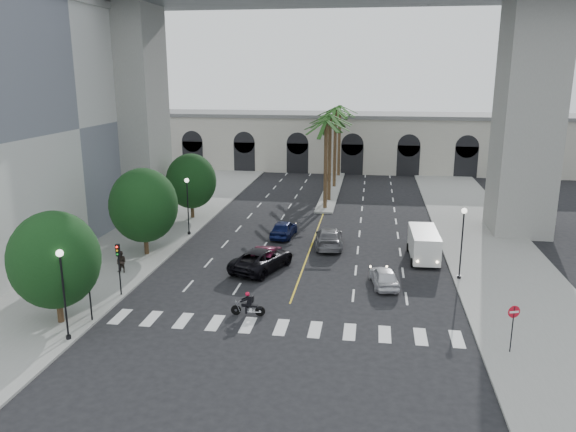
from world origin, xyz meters
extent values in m
plane|color=black|center=(0.00, 0.00, 0.00)|extent=(140.00, 140.00, 0.00)
cube|color=gray|center=(-15.00, 15.00, 0.07)|extent=(8.00, 100.00, 0.15)
cube|color=gray|center=(15.00, 15.00, 0.07)|extent=(8.00, 100.00, 0.15)
cube|color=gray|center=(0.00, 38.00, 0.10)|extent=(2.00, 24.00, 0.20)
cube|color=#B6B1A4|center=(0.00, 55.00, 4.00)|extent=(70.00, 10.00, 8.00)
cube|color=slate|center=(0.00, 55.00, 8.25)|extent=(71.00, 10.50, 0.50)
cube|color=gray|center=(18.50, 22.00, 10.40)|extent=(5.00, 6.00, 20.80)
cube|color=gray|center=(-18.50, 22.00, 10.40)|extent=(5.00, 6.00, 20.80)
cylinder|color=#47331E|center=(0.00, 28.00, 4.75)|extent=(0.40, 0.40, 9.50)
cylinder|color=#47331E|center=(0.10, 32.00, 4.90)|extent=(0.40, 0.40, 9.80)
cylinder|color=#47331E|center=(-0.20, 36.00, 4.65)|extent=(0.40, 0.40, 9.30)
cylinder|color=#47331E|center=(0.15, 40.00, 5.05)|extent=(0.40, 0.40, 10.10)
cylinder|color=#47331E|center=(-0.10, 44.00, 4.80)|extent=(0.40, 0.40, 9.60)
cylinder|color=#47331E|center=(0.20, 48.00, 4.95)|extent=(0.40, 0.40, 9.90)
cylinder|color=#382616|center=(-13.00, -3.00, 1.17)|extent=(0.36, 0.36, 2.34)
ellipsoid|color=black|center=(-13.00, -3.00, 4.03)|extent=(5.20, 5.20, 5.72)
cylinder|color=#382616|center=(-13.00, 10.00, 1.22)|extent=(0.36, 0.36, 2.45)
ellipsoid|color=black|center=(-13.00, 10.00, 4.22)|extent=(5.44, 5.44, 5.98)
cylinder|color=#382616|center=(-13.00, 22.00, 1.13)|extent=(0.36, 0.36, 2.27)
ellipsoid|color=black|center=(-13.00, 22.00, 3.91)|extent=(5.04, 5.04, 5.54)
cylinder|color=black|center=(-11.40, -5.00, 0.18)|extent=(0.28, 0.28, 0.36)
cylinder|color=black|center=(-11.40, -5.00, 2.60)|extent=(0.11, 0.11, 5.00)
sphere|color=white|center=(-11.40, -5.00, 5.15)|extent=(0.40, 0.40, 0.40)
cylinder|color=black|center=(-11.40, 16.00, 0.18)|extent=(0.28, 0.28, 0.36)
cylinder|color=black|center=(-11.40, 16.00, 2.60)|extent=(0.11, 0.11, 5.00)
sphere|color=white|center=(-11.40, 16.00, 5.15)|extent=(0.40, 0.40, 0.40)
cylinder|color=black|center=(11.40, 8.00, 0.18)|extent=(0.28, 0.28, 0.36)
cylinder|color=black|center=(11.40, 8.00, 2.60)|extent=(0.11, 0.11, 5.00)
sphere|color=white|center=(11.40, 8.00, 5.15)|extent=(0.40, 0.40, 0.40)
cylinder|color=black|center=(-11.30, -2.50, 1.75)|extent=(0.10, 0.10, 3.50)
cube|color=black|center=(-11.30, -2.50, 3.25)|extent=(0.25, 0.18, 0.80)
cylinder|color=black|center=(-11.30, 1.50, 1.75)|extent=(0.10, 0.10, 3.50)
cube|color=black|center=(-11.30, 1.50, 3.25)|extent=(0.25, 0.18, 0.80)
cylinder|color=black|center=(-3.04, -0.16, 0.31)|extent=(0.63, 0.12, 0.63)
cylinder|color=black|center=(-1.53, -0.12, 0.31)|extent=(0.63, 0.12, 0.63)
cube|color=silver|center=(-2.23, -0.14, 0.40)|extent=(0.43, 0.30, 0.27)
cube|color=black|center=(-2.39, -0.14, 0.69)|extent=(0.58, 0.25, 0.21)
cube|color=black|center=(-1.92, -0.13, 0.65)|extent=(0.48, 0.26, 0.13)
cylinder|color=black|center=(-2.81, -0.15, 0.92)|extent=(0.05, 0.58, 0.03)
cube|color=black|center=(-2.16, -0.14, 1.05)|extent=(0.28, 0.40, 0.54)
cube|color=black|center=(-1.99, -0.13, 1.10)|extent=(0.15, 0.32, 0.40)
sphere|color=red|center=(-2.30, -0.14, 1.40)|extent=(0.27, 0.27, 0.27)
imported|color=silver|center=(6.04, 6.07, 0.70)|extent=(2.31, 4.32, 1.40)
imported|color=#4B0F24|center=(-2.95, 9.27, 0.74)|extent=(1.82, 4.55, 1.47)
imported|color=black|center=(-3.03, 8.11, 0.84)|extent=(4.70, 6.60, 1.67)
imported|color=slate|center=(1.50, 14.62, 0.81)|extent=(2.74, 5.75, 1.62)
imported|color=#0F1848|center=(-2.78, 16.93, 0.77)|extent=(2.18, 4.63, 1.53)
cube|color=silver|center=(9.21, 12.35, 1.33)|extent=(2.19, 5.59, 2.05)
cube|color=black|center=(9.28, 9.74, 1.59)|extent=(1.90, 0.30, 0.87)
cylinder|color=black|center=(8.29, 10.38, 0.36)|extent=(0.30, 0.72, 0.72)
cylinder|color=black|center=(10.24, 10.43, 0.36)|extent=(0.30, 0.72, 0.72)
cylinder|color=black|center=(8.19, 14.28, 0.36)|extent=(0.30, 0.72, 0.72)
cylinder|color=black|center=(10.14, 14.33, 0.36)|extent=(0.30, 0.72, 0.72)
imported|color=black|center=(-15.83, 0.80, 0.96)|extent=(0.70, 0.65, 1.61)
imported|color=black|center=(-13.08, 5.51, 0.97)|extent=(0.93, 0.80, 1.65)
cylinder|color=black|center=(12.51, -2.87, 1.36)|extent=(0.06, 0.06, 2.71)
cylinder|color=#B80D1E|center=(12.51, -2.87, 2.43)|extent=(0.65, 0.25, 0.68)
cube|color=silver|center=(12.51, -2.87, 2.43)|extent=(0.50, 0.19, 0.11)
camera|label=1|loc=(4.93, -31.32, 14.52)|focal=35.00mm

